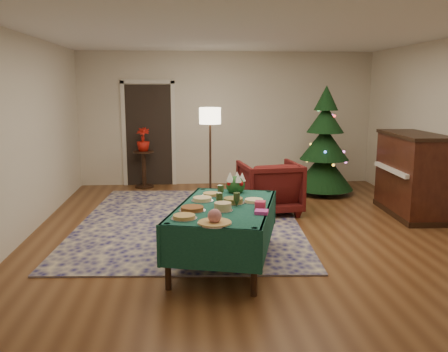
{
  "coord_description": "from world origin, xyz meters",
  "views": [
    {
      "loc": [
        -0.85,
        -6.24,
        2.0
      ],
      "look_at": [
        -0.37,
        -0.28,
        0.87
      ],
      "focal_mm": 38.0,
      "sensor_mm": 36.0,
      "label": 1
    }
  ],
  "objects": [
    {
      "name": "room_shell",
      "position": [
        0.0,
        0.0,
        1.35
      ],
      "size": [
        7.0,
        7.0,
        7.0
      ],
      "color": "#593319",
      "rests_on": "ground"
    },
    {
      "name": "doorway",
      "position": [
        -1.6,
        3.48,
        1.1
      ],
      "size": [
        1.08,
        0.04,
        2.16
      ],
      "color": "black",
      "rests_on": "ground"
    },
    {
      "name": "rug",
      "position": [
        -0.81,
        0.63,
        0.01
      ],
      "size": [
        3.47,
        4.4,
        0.02
      ],
      "primitive_type": "cube",
      "rotation": [
        0.0,
        0.0,
        -0.07
      ],
      "color": "#181655",
      "rests_on": "ground"
    },
    {
      "name": "buffet_table",
      "position": [
        -0.43,
        -1.1,
        0.55
      ],
      "size": [
        1.44,
        1.96,
        0.69
      ],
      "color": "black",
      "rests_on": "ground"
    },
    {
      "name": "platter_0",
      "position": [
        -0.88,
        -1.61,
        0.71
      ],
      "size": [
        0.26,
        0.26,
        0.04
      ],
      "color": "silver",
      "rests_on": "buffet_table"
    },
    {
      "name": "platter_1",
      "position": [
        -0.58,
        -1.81,
        0.74
      ],
      "size": [
        0.34,
        0.34,
        0.15
      ],
      "color": "silver",
      "rests_on": "buffet_table"
    },
    {
      "name": "platter_2",
      "position": [
        -0.79,
        -1.31,
        0.71
      ],
      "size": [
        0.29,
        0.29,
        0.05
      ],
      "color": "silver",
      "rests_on": "buffet_table"
    },
    {
      "name": "platter_3",
      "position": [
        -0.47,
        -1.34,
        0.73
      ],
      "size": [
        0.22,
        0.22,
        0.09
      ],
      "color": "silver",
      "rests_on": "buffet_table"
    },
    {
      "name": "platter_4",
      "position": [
        -0.67,
        -0.87,
        0.71
      ],
      "size": [
        0.26,
        0.26,
        0.05
      ],
      "color": "silver",
      "rests_on": "buffet_table"
    },
    {
      "name": "platter_5",
      "position": [
        -0.32,
        -1.02,
        0.72
      ],
      "size": [
        0.26,
        0.26,
        0.07
      ],
      "color": "silver",
      "rests_on": "buffet_table"
    },
    {
      "name": "platter_6",
      "position": [
        -0.08,
        -0.98,
        0.7
      ],
      "size": [
        0.25,
        0.25,
        0.04
      ],
      "color": "silver",
      "rests_on": "buffet_table"
    },
    {
      "name": "platter_7",
      "position": [
        -0.55,
        -0.61,
        0.7
      ],
      "size": [
        0.23,
        0.23,
        0.04
      ],
      "color": "silver",
      "rests_on": "buffet_table"
    },
    {
      "name": "goblet_0",
      "position": [
        -0.44,
        -0.74,
        0.77
      ],
      "size": [
        0.07,
        0.07,
        0.16
      ],
      "color": "#2D471E",
      "rests_on": "buffet_table"
    },
    {
      "name": "goblet_1",
      "position": [
        -0.3,
        -1.17,
        0.77
      ],
      "size": [
        0.07,
        0.07,
        0.16
      ],
      "color": "#2D471E",
      "rests_on": "buffet_table"
    },
    {
      "name": "goblet_2",
      "position": [
        -0.49,
        -1.16,
        0.77
      ],
      "size": [
        0.07,
        0.07,
        0.16
      ],
      "color": "#2D471E",
      "rests_on": "buffet_table"
    },
    {
      "name": "napkin_stack",
      "position": [
        -0.07,
        -1.48,
        0.7
      ],
      "size": [
        0.17,
        0.17,
        0.04
      ],
      "primitive_type": "cube",
      "rotation": [
        0.0,
        0.0,
        -0.26
      ],
      "color": "#EA41B7",
      "rests_on": "buffet_table"
    },
    {
      "name": "gift_box",
      "position": [
        -0.06,
        -1.3,
        0.73
      ],
      "size": [
        0.13,
        0.13,
        0.09
      ],
      "primitive_type": "cube",
      "rotation": [
        0.0,
        0.0,
        -0.26
      ],
      "color": "#E23E63",
      "rests_on": "buffet_table"
    },
    {
      "name": "centerpiece",
      "position": [
        -0.23,
        -0.44,
        0.81
      ],
      "size": [
        0.25,
        0.25,
        0.28
      ],
      "color": "#1E4C1E",
      "rests_on": "buffet_table"
    },
    {
      "name": "armchair",
      "position": [
        0.47,
        1.07,
        0.46
      ],
      "size": [
        0.99,
        0.94,
        0.92
      ],
      "primitive_type": "imported",
      "rotation": [
        0.0,
        0.0,
        3.27
      ],
      "color": "#4F1210",
      "rests_on": "ground"
    },
    {
      "name": "floor_lamp",
      "position": [
        -0.4,
        2.43,
        1.38
      ],
      "size": [
        0.39,
        0.39,
        1.63
      ],
      "color": "#A57F3F",
      "rests_on": "ground"
    },
    {
      "name": "side_table",
      "position": [
        -1.7,
        3.2,
        0.36
      ],
      "size": [
        0.41,
        0.41,
        0.74
      ],
      "color": "black",
      "rests_on": "ground"
    },
    {
      "name": "potted_plant",
      "position": [
        -1.7,
        3.2,
        0.87
      ],
      "size": [
        0.26,
        0.46,
        0.26
      ],
      "primitive_type": "imported",
      "color": "#B6160D",
      "rests_on": "side_table"
    },
    {
      "name": "christmas_tree",
      "position": [
        1.73,
        2.36,
        0.91
      ],
      "size": [
        1.43,
        1.43,
        2.03
      ],
      "color": "black",
      "rests_on": "ground"
    },
    {
      "name": "piano",
      "position": [
        2.66,
        0.77,
        0.63
      ],
      "size": [
        0.77,
        1.52,
        1.29
      ],
      "color": "black",
      "rests_on": "ground"
    }
  ]
}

